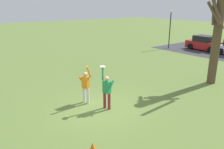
% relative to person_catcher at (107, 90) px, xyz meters
% --- Properties ---
extents(ground_plane, '(120.00, 120.00, 0.00)m').
position_rel_person_catcher_xyz_m(ground_plane, '(-0.26, -0.20, -0.98)').
color(ground_plane, olive).
extents(person_catcher, '(0.58, 0.48, 2.08)m').
position_rel_person_catcher_xyz_m(person_catcher, '(0.00, 0.00, 0.00)').
color(person_catcher, maroon).
rests_on(person_catcher, ground_plane).
extents(person_defender, '(0.63, 0.57, 2.04)m').
position_rel_person_catcher_xyz_m(person_defender, '(-1.20, -0.44, -0.00)').
color(person_defender, silver).
rests_on(person_defender, ground_plane).
extents(frisbee_disc, '(0.26, 0.26, 0.02)m').
position_rel_person_catcher_xyz_m(frisbee_disc, '(-0.21, -0.08, 1.11)').
color(frisbee_disc, white).
rests_on(frisbee_disc, person_catcher).
extents(parked_car_red, '(4.20, 2.23, 1.59)m').
position_rel_person_catcher_xyz_m(parked_car_red, '(-5.35, 17.49, -0.25)').
color(parked_car_red, red).
rests_on(parked_car_red, ground_plane).
extents(bare_tree_tall, '(1.87, 1.63, 7.06)m').
position_rel_person_catcher_xyz_m(bare_tree_tall, '(1.05, 7.60, 2.50)').
color(bare_tree_tall, brown).
rests_on(bare_tree_tall, ground_plane).
extents(lamppost_by_lot, '(0.28, 0.28, 4.26)m').
position_rel_person_catcher_xyz_m(lamppost_by_lot, '(-8.49, 15.14, 1.60)').
color(lamppost_by_lot, '#2D2D33').
rests_on(lamppost_by_lot, ground_plane).
extents(field_cone_orange, '(0.26, 0.26, 0.32)m').
position_rel_person_catcher_xyz_m(field_cone_orange, '(2.40, -2.37, -0.82)').
color(field_cone_orange, orange).
rests_on(field_cone_orange, ground_plane).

